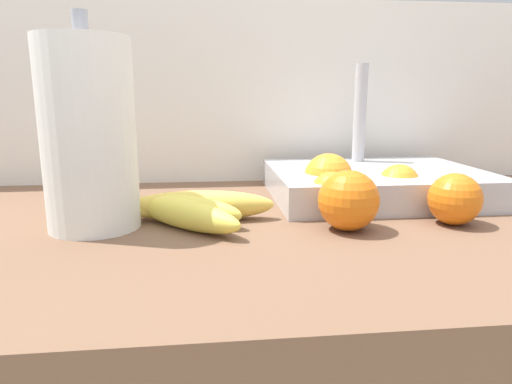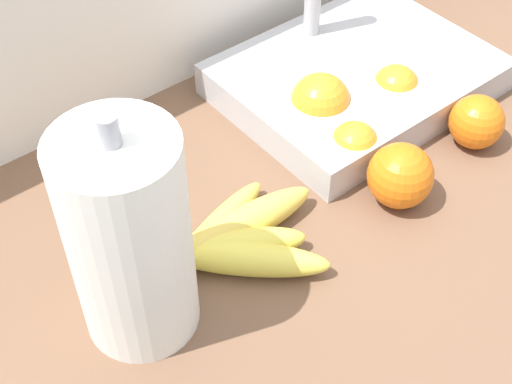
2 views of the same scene
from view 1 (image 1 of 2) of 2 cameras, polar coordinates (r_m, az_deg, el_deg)
The scene contains 9 objects.
wall_back at distance 1.07m, azimuth 1.79°, elevation -13.55°, with size 2.34×0.06×1.30m, color silver.
banana_bunch at distance 0.64m, azimuth -8.07°, elevation -2.11°, with size 0.21×0.18×0.04m.
orange_front at distance 0.77m, azimuth 17.58°, elevation 0.89°, with size 0.07×0.07×0.07m, color orange.
orange_right at distance 0.68m, azimuth 23.80°, elevation -0.82°, with size 0.07×0.07×0.07m, color orange.
orange_back_right at distance 0.61m, azimuth 11.59°, elevation -1.05°, with size 0.08×0.08×0.08m, color orange.
orange_far_right at distance 0.68m, azimuth 9.55°, elevation -0.18°, with size 0.07×0.07×0.07m, color orange.
orange_back_left at distance 0.77m, azimuth 9.11°, elevation 1.80°, with size 0.08×0.08×0.08m, color orange.
paper_towel_roll at distance 0.63m, azimuth -20.34°, elevation 6.74°, with size 0.12×0.12×0.28m.
sink_basin at distance 0.82m, azimuth 14.79°, elevation 1.28°, with size 0.36×0.28×0.23m.
Camera 1 is at (-0.14, -0.61, 1.12)m, focal length 31.70 mm.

